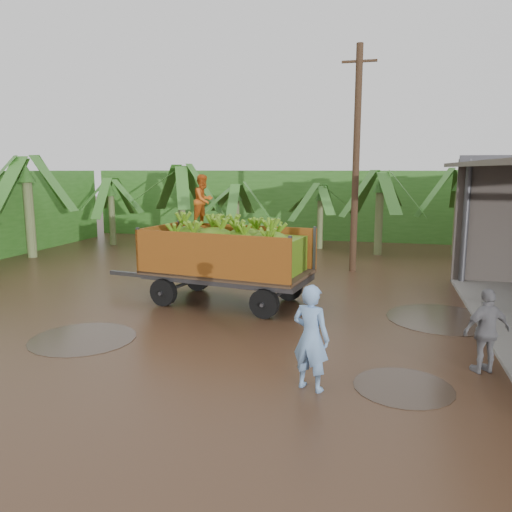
{
  "coord_description": "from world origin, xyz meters",
  "views": [
    {
      "loc": [
        2.65,
        -11.38,
        3.68
      ],
      "look_at": [
        -0.7,
        2.0,
        1.27
      ],
      "focal_mm": 35.0,
      "sensor_mm": 36.0,
      "label": 1
    }
  ],
  "objects_px": {
    "man_blue": "(311,338)",
    "utility_pole": "(356,160)",
    "banana_trailer": "(227,255)",
    "man_grey": "(487,331)"
  },
  "relations": [
    {
      "from": "man_blue",
      "to": "utility_pole",
      "type": "distance_m",
      "value": 10.72
    },
    {
      "from": "banana_trailer",
      "to": "man_grey",
      "type": "bearing_deg",
      "value": -21.02
    },
    {
      "from": "man_blue",
      "to": "utility_pole",
      "type": "xyz_separation_m",
      "value": [
        0.12,
        10.27,
        3.1
      ]
    },
    {
      "from": "banana_trailer",
      "to": "man_grey",
      "type": "height_order",
      "value": "banana_trailer"
    },
    {
      "from": "banana_trailer",
      "to": "utility_pole",
      "type": "height_order",
      "value": "utility_pole"
    },
    {
      "from": "man_grey",
      "to": "man_blue",
      "type": "bearing_deg",
      "value": -0.12
    },
    {
      "from": "man_grey",
      "to": "utility_pole",
      "type": "relative_size",
      "value": 0.2
    },
    {
      "from": "banana_trailer",
      "to": "utility_pole",
      "type": "relative_size",
      "value": 0.8
    },
    {
      "from": "utility_pole",
      "to": "man_grey",
      "type": "bearing_deg",
      "value": -71.85
    },
    {
      "from": "banana_trailer",
      "to": "man_blue",
      "type": "bearing_deg",
      "value": -49.71
    }
  ]
}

